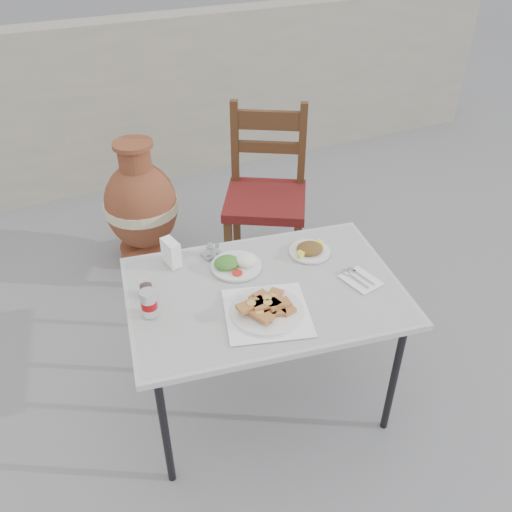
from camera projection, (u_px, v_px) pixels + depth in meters
name	position (u px, v px, depth m)	size (l,w,h in m)	color
ground	(298.00, 393.00, 2.59)	(80.00, 80.00, 0.00)	slate
cafe_table	(264.00, 297.00, 2.20)	(1.19, 0.90, 0.67)	black
pide_plate	(267.00, 307.00, 2.04)	(0.39, 0.39, 0.07)	white
salad_rice_plate	(236.00, 263.00, 2.28)	(0.22, 0.22, 0.05)	silver
salad_chopped_plate	(310.00, 250.00, 2.37)	(0.18, 0.18, 0.04)	silver
soda_can	(149.00, 303.00, 2.02)	(0.06, 0.06, 0.11)	white
cola_glass	(146.00, 288.00, 2.12)	(0.05, 0.05, 0.08)	white
napkin_holder	(171.00, 252.00, 2.28)	(0.07, 0.10, 0.11)	white
condiment_caddy	(212.00, 251.00, 2.35)	(0.09, 0.08, 0.06)	#BBBCC3
cutlery_napkin	(358.00, 278.00, 2.22)	(0.15, 0.18, 0.01)	white
chair	(266.00, 194.00, 3.09)	(0.61, 0.61, 1.01)	#37230F
terracotta_urn	(141.00, 206.00, 3.29)	(0.45, 0.45, 0.78)	brown
back_wall	(146.00, 102.00, 4.08)	(6.00, 0.25, 1.20)	gray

